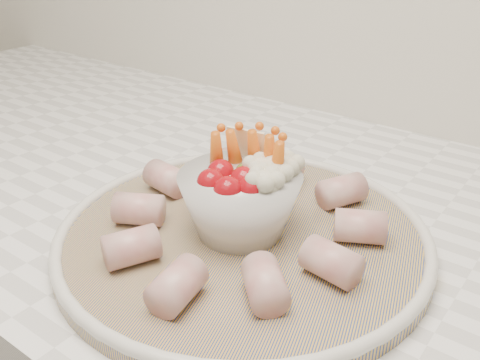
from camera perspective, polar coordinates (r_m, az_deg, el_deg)
The scene contains 3 objects.
serving_platter at distance 0.53m, azimuth 0.31°, elevation -5.86°, with size 0.46×0.46×0.02m.
veggie_bowl at distance 0.51m, azimuth 0.31°, elevation -1.74°, with size 0.12×0.12×0.10m.
cured_meat_rolls at distance 0.52m, azimuth 0.27°, elevation -3.95°, with size 0.27×0.28×0.03m.
Camera 1 is at (0.18, 1.00, 1.22)m, focal length 40.00 mm.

